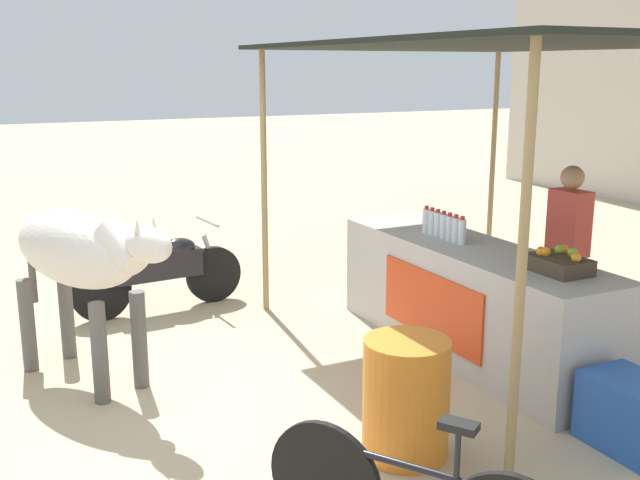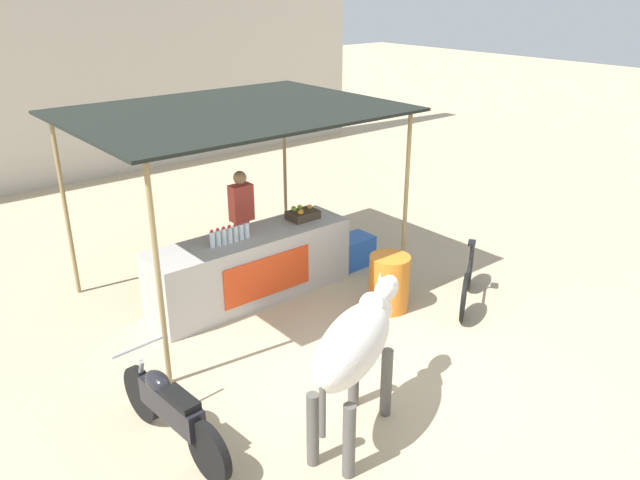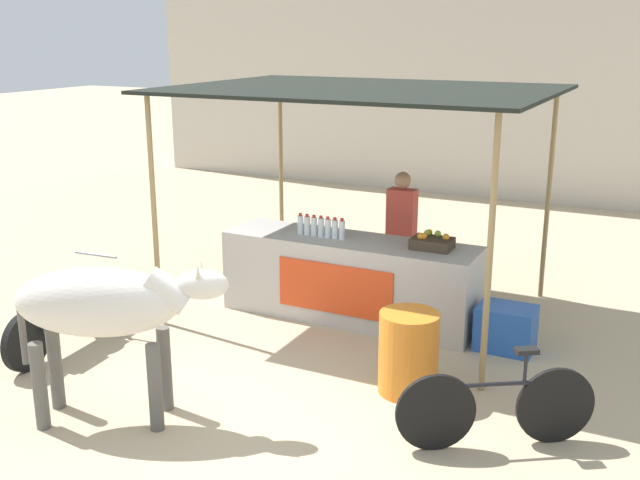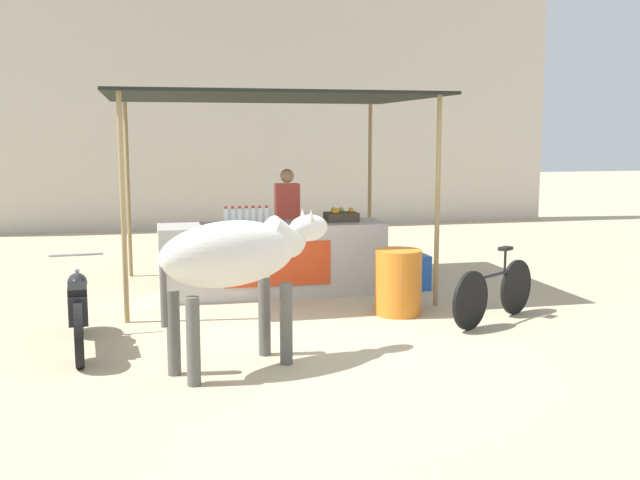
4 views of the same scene
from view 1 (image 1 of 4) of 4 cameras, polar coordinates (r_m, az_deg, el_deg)
name	(u,v)px [view 1 (image 1 of 4)]	position (r m, az deg, el deg)	size (l,w,h in m)	color
ground_plane	(232,399)	(5.84, -6.69, -11.95)	(60.00, 60.00, 0.00)	tan
stall_counter	(469,299)	(6.67, 11.29, -4.46)	(3.00, 0.82, 0.96)	#B2ADA8
stall_awning	(510,55)	(6.56, 14.28, 13.50)	(4.20, 3.20, 2.66)	black
water_bottle_row	(444,226)	(6.76, 9.39, 1.08)	(0.61, 0.07, 0.25)	silver
fruit_crate	(559,263)	(5.86, 17.73, -1.68)	(0.44, 0.32, 0.18)	#3F3326
vendor_behind_counter	(566,258)	(6.80, 18.26, -1.29)	(0.34, 0.22, 1.65)	#383842
cooler_box	(631,414)	(5.44, 22.64, -12.12)	(0.60, 0.44, 0.48)	blue
water_barrel	(406,398)	(4.93, 6.56, -11.87)	(0.56, 0.56, 0.78)	orange
cow	(81,256)	(6.08, -17.76, -1.14)	(1.80, 1.10, 1.44)	silver
motorcycle_parked	(161,270)	(7.82, -12.03, -2.26)	(0.55, 1.80, 0.90)	black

